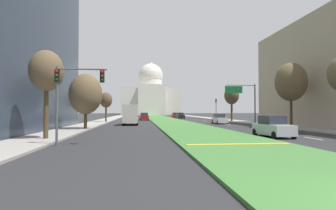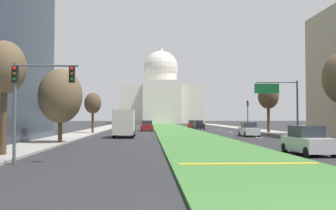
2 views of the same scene
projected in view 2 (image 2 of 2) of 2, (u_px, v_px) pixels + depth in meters
ground_plane at (172, 129)px, 75.78m from camera, size 304.30×304.30×0.00m
grass_median at (175, 130)px, 68.88m from camera, size 7.56×124.49×0.14m
median_curb_nose at (249, 164)px, 17.83m from camera, size 6.81×0.50×0.04m
lane_dashes_right at (234, 133)px, 55.43m from camera, size 0.16×71.87×0.01m
sidewalk_left at (92, 131)px, 61.24m from camera, size 4.00×124.49×0.15m
sidewalk_right at (261, 131)px, 62.72m from camera, size 4.00×124.49×0.15m
capitol_building at (161, 96)px, 144.35m from camera, size 31.50×24.08×29.17m
traffic_light_near_left at (32, 90)px, 18.95m from camera, size 3.34×0.35×5.20m
traffic_light_far_right at (248, 112)px, 61.70m from camera, size 0.28×0.35×5.20m
overhead_guide_sign at (282, 97)px, 41.54m from camera, size 5.00×0.20×6.50m
street_tree_left_near at (4, 68)px, 22.35m from camera, size 2.57×2.57×7.03m
street_tree_left_mid at (60, 96)px, 33.09m from camera, size 3.87×3.87×6.71m
street_tree_left_far at (93, 104)px, 52.75m from camera, size 2.40×2.40×5.87m
street_tree_right_far at (268, 97)px, 54.47m from camera, size 3.02×3.02×7.37m
sedan_lead_stopped at (307, 141)px, 23.65m from camera, size 2.03×4.26×1.86m
sedan_midblock at (249, 130)px, 46.42m from camera, size 2.04×4.66×1.75m
sedan_distant at (147, 126)px, 63.61m from camera, size 2.18×4.41×1.80m
sedan_far_horizon at (199, 125)px, 73.93m from camera, size 1.97×4.60×1.75m
sedan_very_far at (192, 124)px, 84.16m from camera, size 1.96×4.49×1.67m
box_truck_delivery at (124, 123)px, 43.57m from camera, size 2.40×6.40×3.20m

